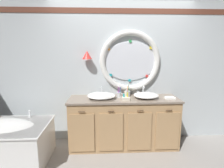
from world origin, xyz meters
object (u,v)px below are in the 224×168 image
object	(u,v)px
sink_basin_left	(101,96)
folded_hand_towel	(170,98)
toothbrush_holder_right	(128,93)
sink_basin_right	(146,95)
soap_dispenser	(126,94)
toiletry_basket	(126,98)
toothbrush_holder_left	(119,94)

from	to	relation	value
sink_basin_left	folded_hand_towel	bearing A→B (deg)	-3.17
toothbrush_holder_right	sink_basin_right	bearing A→B (deg)	-32.14
soap_dispenser	toiletry_basket	bearing A→B (deg)	-100.15
soap_dispenser	folded_hand_towel	size ratio (longest dim) A/B	0.85
soap_dispenser	sink_basin_right	bearing A→B (deg)	-6.38
toothbrush_holder_right	folded_hand_towel	size ratio (longest dim) A/B	1.34
sink_basin_right	folded_hand_towel	xyz separation A→B (m)	(0.39, -0.06, -0.03)
sink_basin_left	toiletry_basket	world-z (taller)	toiletry_basket
sink_basin_right	toothbrush_holder_left	xyz separation A→B (m)	(-0.45, 0.07, 0.00)
sink_basin_right	toothbrush_holder_right	xyz separation A→B (m)	(-0.28, 0.18, 0.00)
sink_basin_left	folded_hand_towel	world-z (taller)	sink_basin_left
sink_basin_right	sink_basin_left	bearing A→B (deg)	180.00
sink_basin_right	toiletry_basket	bearing A→B (deg)	-161.85
sink_basin_left	toothbrush_holder_left	distance (m)	0.31
sink_basin_right	toothbrush_holder_right	distance (m)	0.33
folded_hand_towel	soap_dispenser	bearing A→B (deg)	172.06
folded_hand_towel	toothbrush_holder_right	bearing A→B (deg)	160.25
folded_hand_towel	sink_basin_right	bearing A→B (deg)	170.73
toothbrush_holder_right	toiletry_basket	distance (m)	0.31
sink_basin_right	toiletry_basket	world-z (taller)	toiletry_basket
sink_basin_left	toothbrush_holder_left	size ratio (longest dim) A/B	2.08
toothbrush_holder_right	toiletry_basket	xyz separation A→B (m)	(-0.08, -0.30, -0.02)
sink_basin_right	toothbrush_holder_left	distance (m)	0.46
toothbrush_holder_left	toothbrush_holder_right	world-z (taller)	toothbrush_holder_left
sink_basin_right	folded_hand_towel	bearing A→B (deg)	-9.27
sink_basin_left	toiletry_basket	distance (m)	0.41
toothbrush_holder_left	soap_dispenser	bearing A→B (deg)	-15.00
soap_dispenser	sink_basin_left	bearing A→B (deg)	-174.91
toothbrush_holder_left	soap_dispenser	xyz separation A→B (m)	(0.12, -0.03, 0.01)
soap_dispenser	folded_hand_towel	world-z (taller)	soap_dispenser
sink_basin_right	toiletry_basket	xyz separation A→B (m)	(-0.36, -0.12, -0.02)
soap_dispenser	toothbrush_holder_right	bearing A→B (deg)	69.48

